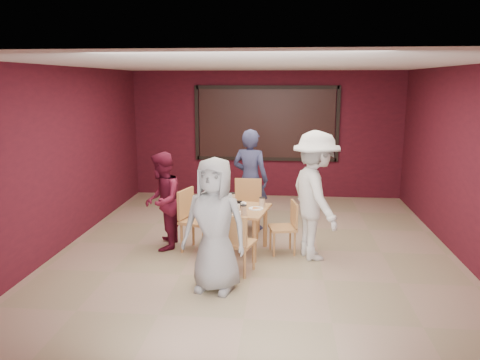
# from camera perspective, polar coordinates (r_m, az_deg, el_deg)

# --- Properties ---
(floor) EXTENTS (7.00, 7.00, 0.00)m
(floor) POSITION_cam_1_polar(r_m,az_deg,el_deg) (7.41, 1.99, -8.31)
(floor) COLOR tan
(floor) RESTS_ON ground
(window_blinds) EXTENTS (3.00, 0.02, 1.50)m
(window_blinds) POSITION_cam_1_polar(r_m,az_deg,el_deg) (10.44, 3.23, 6.89)
(window_blinds) COLOR black
(dining_table) EXTENTS (1.02, 1.02, 0.84)m
(dining_table) POSITION_cam_1_polar(r_m,az_deg,el_deg) (7.08, -0.28, -4.08)
(dining_table) COLOR #B7864B
(dining_table) RESTS_ON floor
(chair_front) EXTENTS (0.51, 0.51, 0.85)m
(chair_front) POSITION_cam_1_polar(r_m,az_deg,el_deg) (6.30, -0.51, -7.38)
(chair_front) COLOR tan
(chair_front) RESTS_ON floor
(chair_back) EXTENTS (0.46, 0.46, 0.94)m
(chair_back) POSITION_cam_1_polar(r_m,az_deg,el_deg) (7.94, 0.92, -2.90)
(chair_back) COLOR tan
(chair_back) RESTS_ON floor
(chair_left) EXTENTS (0.58, 0.58, 0.95)m
(chair_left) POSITION_cam_1_polar(r_m,az_deg,el_deg) (7.22, -5.73, -4.42)
(chair_left) COLOR tan
(chair_left) RESTS_ON floor
(chair_right) EXTENTS (0.45, 0.45, 0.80)m
(chair_right) POSITION_cam_1_polar(r_m,az_deg,el_deg) (7.13, 5.76, -5.40)
(chair_right) COLOR tan
(chair_right) RESTS_ON floor
(diner_front) EXTENTS (0.92, 0.70, 1.68)m
(diner_front) POSITION_cam_1_polar(r_m,az_deg,el_deg) (5.76, -3.10, -5.50)
(diner_front) COLOR gray
(diner_front) RESTS_ON floor
(diner_back) EXTENTS (0.74, 0.59, 1.77)m
(diner_back) POSITION_cam_1_polar(r_m,az_deg,el_deg) (8.17, 1.26, 0.07)
(diner_back) COLOR #2F3153
(diner_back) RESTS_ON floor
(diner_left) EXTENTS (0.64, 0.79, 1.52)m
(diner_left) POSITION_cam_1_polar(r_m,az_deg,el_deg) (7.31, -9.46, -2.55)
(diner_left) COLOR maroon
(diner_left) RESTS_ON floor
(diner_right) EXTENTS (1.06, 1.38, 1.88)m
(diner_right) POSITION_cam_1_polar(r_m,az_deg,el_deg) (6.86, 9.16, -1.91)
(diner_right) COLOR silver
(diner_right) RESTS_ON floor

